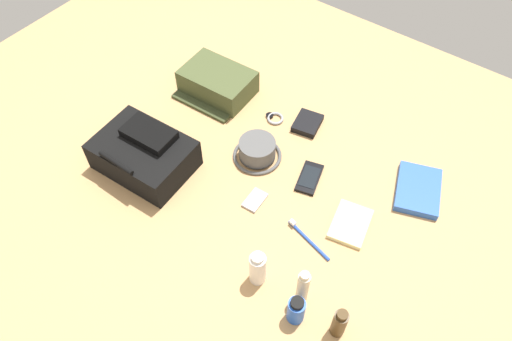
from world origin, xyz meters
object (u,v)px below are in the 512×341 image
at_px(cologne_bottle, 339,323).
at_px(paperback_novel, 418,190).
at_px(deodorant_spray, 296,310).
at_px(media_player, 255,200).
at_px(lotion_bottle, 303,287).
at_px(cell_phone, 309,178).
at_px(wristwatch, 275,118).
at_px(wallet, 307,123).
at_px(toothpaste_tube, 258,268).
at_px(notepad, 350,224).
at_px(backpack, 144,154).
at_px(toothbrush, 306,238).
at_px(bucket_hat, 257,151).
at_px(toiletry_pouch, 217,83).

bearing_deg(cologne_bottle, paperback_novel, -87.82).
distance_m(deodorant_spray, media_player, 0.41).
xyz_separation_m(lotion_bottle, cell_phone, (0.21, -0.37, -0.07)).
relative_size(wristwatch, wallet, 0.65).
bearing_deg(deodorant_spray, paperback_novel, -98.84).
xyz_separation_m(toothpaste_tube, notepad, (-0.13, -0.32, -0.06)).
relative_size(backpack, toothbrush, 1.87).
xyz_separation_m(cologne_bottle, toothpaste_tube, (0.27, 0.00, 0.01)).
relative_size(deodorant_spray, lotion_bottle, 0.69).
xyz_separation_m(cell_phone, notepad, (-0.20, 0.08, 0.00)).
bearing_deg(lotion_bottle, backpack, -7.47).
relative_size(media_player, toothbrush, 0.50).
distance_m(bucket_hat, toothbrush, 0.36).
height_order(cell_phone, wallet, wallet).
xyz_separation_m(paperback_novel, wristwatch, (0.57, 0.01, -0.01)).
distance_m(paperback_novel, wristwatch, 0.57).
height_order(deodorant_spray, wallet, deodorant_spray).
bearing_deg(cologne_bottle, wallet, -51.35).
xyz_separation_m(bucket_hat, cologne_bottle, (-0.54, 0.37, 0.03)).
relative_size(paperback_novel, wallet, 2.10).
height_order(backpack, bucket_hat, backpack).
height_order(deodorant_spray, lotion_bottle, lotion_bottle).
height_order(paperback_novel, media_player, paperback_novel).
height_order(toiletry_pouch, notepad, toiletry_pouch).
relative_size(paperback_novel, media_player, 2.66).
height_order(toothpaste_tube, wallet, toothpaste_tube).
bearing_deg(deodorant_spray, bucket_hat, -43.40).
bearing_deg(cologne_bottle, toothpaste_tube, 0.59).
height_order(paperback_novel, cell_phone, paperback_novel).
bearing_deg(deodorant_spray, notepad, -86.18).
bearing_deg(cologne_bottle, lotion_bottle, -9.61).
xyz_separation_m(media_player, toothbrush, (-0.21, 0.02, 0.00)).
height_order(bucket_hat, toothbrush, bucket_hat).
bearing_deg(cell_phone, wristwatch, -31.89).
xyz_separation_m(lotion_bottle, notepad, (0.01, -0.30, -0.06)).
bearing_deg(cell_phone, wallet, -55.80).
bearing_deg(toothbrush, deodorant_spray, 115.55).
xyz_separation_m(toiletry_pouch, bucket_hat, (-0.32, 0.17, -0.01)).
distance_m(toothpaste_tube, toothbrush, 0.21).
xyz_separation_m(deodorant_spray, paperback_novel, (-0.09, -0.60, -0.04)).
xyz_separation_m(toiletry_pouch, wristwatch, (-0.26, -0.01, -0.04)).
bearing_deg(paperback_novel, notepad, 64.61).
distance_m(bucket_hat, toothpaste_tube, 0.46).
bearing_deg(deodorant_spray, toothbrush, -64.45).
relative_size(toiletry_pouch, toothpaste_tube, 2.00).
height_order(bucket_hat, notepad, bucket_hat).
bearing_deg(backpack, deodorant_spray, 168.29).
xyz_separation_m(toiletry_pouch, cologne_bottle, (-0.86, 0.54, 0.01)).
xyz_separation_m(cologne_bottle, lotion_bottle, (0.13, -0.02, 0.01)).
bearing_deg(toothpaste_tube, lotion_bottle, -169.59).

